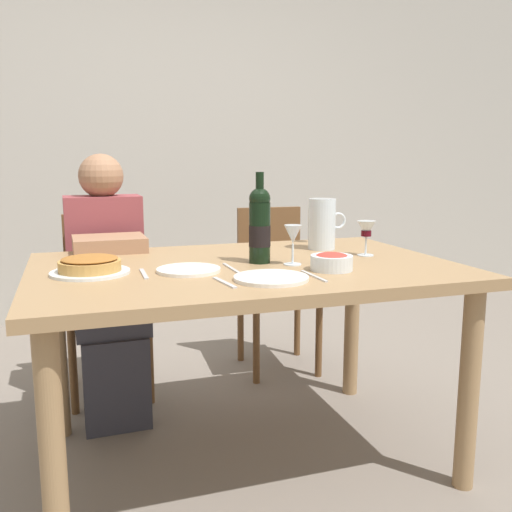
{
  "coord_description": "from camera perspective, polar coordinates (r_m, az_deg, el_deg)",
  "views": [
    {
      "loc": [
        -0.59,
        -1.9,
        1.14
      ],
      "look_at": [
        0.04,
        -0.0,
        0.79
      ],
      "focal_mm": 39.16,
      "sensor_mm": 36.0,
      "label": 1
    }
  ],
  "objects": [
    {
      "name": "fork_left_setting",
      "position": [
        1.72,
        -3.25,
        -2.72
      ],
      "size": [
        0.04,
        0.16,
        0.0
      ],
      "primitive_type": "cube",
      "rotation": [
        0.0,
        0.0,
        1.71
      ],
      "color": "silver",
      "rests_on": "dining_table"
    },
    {
      "name": "baked_tart",
      "position": [
        1.93,
        -16.61,
        -0.93
      ],
      "size": [
        0.26,
        0.26,
        0.06
      ],
      "color": "silver",
      "rests_on": "dining_table"
    },
    {
      "name": "knife_right_setting",
      "position": [
        1.94,
        -2.55,
        -1.25
      ],
      "size": [
        0.01,
        0.18,
        0.0
      ],
      "primitive_type": "cube",
      "rotation": [
        0.0,
        0.0,
        1.6
      ],
      "color": "silver",
      "rests_on": "dining_table"
    },
    {
      "name": "chair_left",
      "position": [
        2.83,
        -15.19,
        -3.5
      ],
      "size": [
        0.41,
        0.41,
        0.87
      ],
      "rotation": [
        0.0,
        0.0,
        3.16
      ],
      "color": "brown",
      "rests_on": "ground"
    },
    {
      "name": "knife_left_setting",
      "position": [
        1.81,
        5.93,
        -2.05
      ],
      "size": [
        0.02,
        0.18,
        0.0
      ],
      "primitive_type": "cube",
      "rotation": [
        0.0,
        0.0,
        1.6
      ],
      "color": "silver",
      "rests_on": "dining_table"
    },
    {
      "name": "dining_table",
      "position": [
        2.04,
        -1.14,
        -3.39
      ],
      "size": [
        1.5,
        1.0,
        0.76
      ],
      "color": "#9E7A51",
      "rests_on": "ground"
    },
    {
      "name": "back_wall",
      "position": [
        4.15,
        -10.52,
        13.38
      ],
      "size": [
        8.0,
        0.1,
        2.8
      ],
      "primitive_type": "cube",
      "color": "#B2ADA3",
      "rests_on": "ground"
    },
    {
      "name": "spoon_right_setting",
      "position": [
        1.88,
        -11.39,
        -1.79
      ],
      "size": [
        0.02,
        0.16,
        0.0
      ],
      "primitive_type": "cube",
      "rotation": [
        0.0,
        0.0,
        1.55
      ],
      "color": "silver",
      "rests_on": "dining_table"
    },
    {
      "name": "wine_glass_centre",
      "position": [
        2.54,
        6.12,
        3.69
      ],
      "size": [
        0.06,
        0.06,
        0.15
      ],
      "color": "silver",
      "rests_on": "dining_table"
    },
    {
      "name": "ground_plane",
      "position": [
        2.29,
        -1.08,
        -19.89
      ],
      "size": [
        8.0,
        8.0,
        0.0
      ],
      "primitive_type": "plane",
      "color": "slate"
    },
    {
      "name": "wine_bottle",
      "position": [
        2.03,
        0.38,
        3.17
      ],
      "size": [
        0.08,
        0.08,
        0.33
      ],
      "color": "black",
      "rests_on": "dining_table"
    },
    {
      "name": "dinner_plate_right_setting",
      "position": [
        1.9,
        -6.9,
        -1.42
      ],
      "size": [
        0.22,
        0.22,
        0.01
      ],
      "primitive_type": "cylinder",
      "color": "white",
      "rests_on": "dining_table"
    },
    {
      "name": "dinner_plate_left_setting",
      "position": [
        1.76,
        1.47,
        -2.27
      ],
      "size": [
        0.24,
        0.24,
        0.01
      ],
      "primitive_type": "cylinder",
      "color": "white",
      "rests_on": "dining_table"
    },
    {
      "name": "salad_bowl",
      "position": [
        1.93,
        7.74,
        -0.52
      ],
      "size": [
        0.15,
        0.15,
        0.06
      ],
      "color": "silver",
      "rests_on": "dining_table"
    },
    {
      "name": "wine_glass_left_diner",
      "position": [
        2.0,
        3.79,
        2.02
      ],
      "size": [
        0.06,
        0.06,
        0.14
      ],
      "color": "silver",
      "rests_on": "dining_table"
    },
    {
      "name": "water_pitcher",
      "position": [
        2.36,
        6.76,
        2.97
      ],
      "size": [
        0.17,
        0.11,
        0.21
      ],
      "color": "silver",
      "rests_on": "dining_table"
    },
    {
      "name": "wine_glass_right_diner",
      "position": [
        2.23,
        11.2,
        2.57
      ],
      "size": [
        0.07,
        0.07,
        0.14
      ],
      "color": "silver",
      "rests_on": "dining_table"
    },
    {
      "name": "diner_left",
      "position": [
        2.58,
        -14.91,
        -2.08
      ],
      "size": [
        0.34,
        0.51,
        1.16
      ],
      "rotation": [
        0.0,
        0.0,
        3.16
      ],
      "color": "#8E3D42",
      "rests_on": "ground"
    },
    {
      "name": "chair_right",
      "position": [
        3.07,
        1.87,
        -2.13
      ],
      "size": [
        0.42,
        0.42,
        0.87
      ],
      "rotation": [
        0.0,
        0.0,
        3.09
      ],
      "color": "brown",
      "rests_on": "ground"
    }
  ]
}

